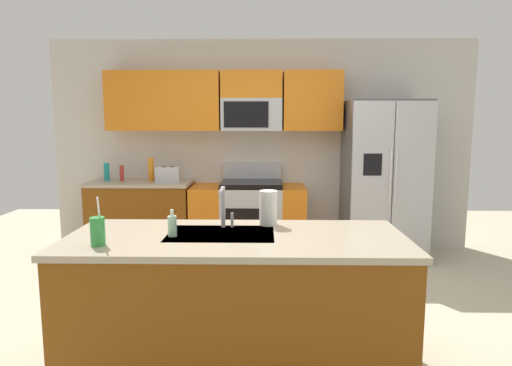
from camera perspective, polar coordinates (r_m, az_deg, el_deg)
The scene contains 14 objects.
ground_plane at distance 3.78m, azimuth 0.52°, elevation -17.27°, with size 9.00×9.00×0.00m, color beige.
kitchen_wall_unit at distance 5.51m, azimuth -0.75°, elevation 6.53°, with size 5.20×0.43×2.60m.
back_counter at distance 5.55m, azimuth -14.53°, elevation -4.35°, with size 1.22×0.63×0.90m.
range_oven at distance 5.36m, azimuth -0.99°, elevation -4.63°, with size 1.36×0.61×1.10m.
refrigerator at distance 5.38m, azimuth 16.13°, elevation 0.33°, with size 0.90×0.76×1.85m.
island_counter at distance 2.95m, azimuth -2.56°, elevation -15.18°, with size 2.14×0.90×0.90m.
toaster at distance 5.33m, azimuth -11.26°, elevation 1.12°, with size 0.28×0.16×0.18m.
pepper_mill at distance 5.53m, azimuth -16.92°, elevation 1.21°, with size 0.05×0.05×0.19m, color #B2332D.
bottle_orange at distance 5.44m, azimuth -13.38°, elevation 1.71°, with size 0.07×0.07×0.28m, color orange.
bottle_teal at distance 5.61m, azimuth -18.71°, elevation 1.37°, with size 0.06×0.06×0.22m, color teal.
sink_faucet at distance 2.96m, azimuth -4.21°, elevation -2.68°, with size 0.09×0.21×0.28m.
drink_cup_green at distance 2.73m, azimuth -19.75°, elevation -5.87°, with size 0.08×0.08×0.29m.
soap_dispenser at distance 2.82m, azimuth -10.75°, elevation -5.42°, with size 0.06×0.06×0.17m.
paper_towel_roll at distance 3.06m, azimuth 1.60°, elevation -3.22°, with size 0.12×0.12×0.24m, color white.
Camera 1 is at (0.03, -3.42, 1.62)m, focal length 31.00 mm.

